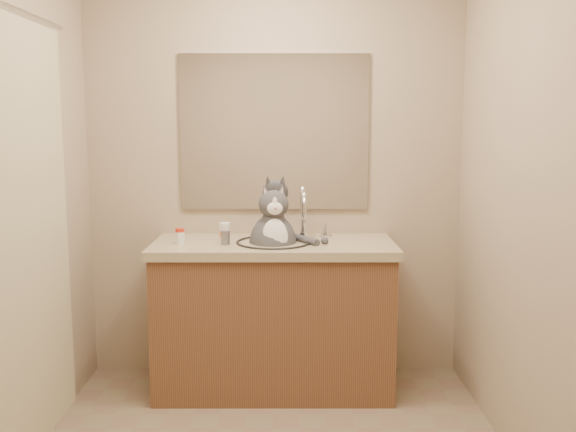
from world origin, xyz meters
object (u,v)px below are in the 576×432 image
object	(u,v)px
cat	(274,240)
pill_bottle_orange	(225,232)
pill_bottle_redcap	(180,236)
grey_canister	(225,238)

from	to	relation	value
cat	pill_bottle_orange	world-z (taller)	cat
pill_bottle_redcap	grey_canister	distance (m)	0.25
pill_bottle_redcap	grey_canister	size ratio (longest dim) A/B	1.10
pill_bottle_redcap	pill_bottle_orange	distance (m)	0.25
pill_bottle_orange	grey_canister	distance (m)	0.10
pill_bottle_redcap	pill_bottle_orange	xyz separation A→B (m)	(0.24, 0.07, 0.01)
cat	pill_bottle_redcap	bearing A→B (deg)	176.87
pill_bottle_redcap	grey_canister	xyz separation A→B (m)	(0.25, -0.03, -0.00)
cat	grey_canister	bearing A→B (deg)	-173.64
cat	pill_bottle_orange	xyz separation A→B (m)	(-0.27, 0.03, 0.04)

